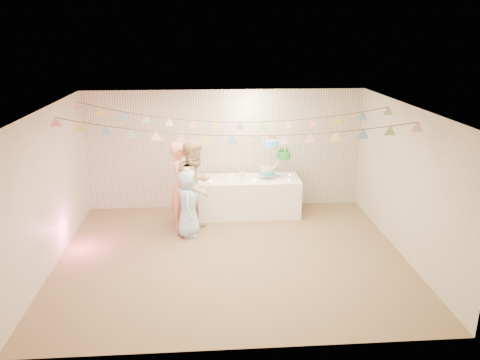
{
  "coord_description": "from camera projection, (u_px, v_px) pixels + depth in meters",
  "views": [
    {
      "loc": [
        -0.4,
        -7.38,
        3.79
      ],
      "look_at": [
        0.2,
        0.8,
        1.15
      ],
      "focal_mm": 35.0,
      "sensor_mm": 36.0,
      "label": 1
    }
  ],
  "objects": [
    {
      "name": "right_wall",
      "position": [
        406.0,
        182.0,
        8.01
      ],
      "size": [
        5.0,
        5.0,
        0.0
      ],
      "primitive_type": "plane",
      "color": "silver",
      "rests_on": "ground"
    },
    {
      "name": "cake_bottom",
      "position": [
        268.0,
        177.0,
        9.86
      ],
      "size": [
        0.31,
        0.31,
        0.15
      ],
      "primitive_type": null,
      "color": "#2BAACA",
      "rests_on": "cake_stand"
    },
    {
      "name": "cake_middle",
      "position": [
        282.0,
        162.0,
        9.94
      ],
      "size": [
        0.27,
        0.27,
        0.22
      ],
      "primitive_type": null,
      "color": "green",
      "rests_on": "cake_stand"
    },
    {
      "name": "tealight_4",
      "position": [
        289.0,
        180.0,
        9.73
      ],
      "size": [
        0.04,
        0.04,
        0.03
      ],
      "primitive_type": "cylinder",
      "color": "#FFD88C",
      "rests_on": "table"
    },
    {
      "name": "posy",
      "position": [
        242.0,
        177.0,
        9.88
      ],
      "size": [
        0.13,
        0.13,
        0.15
      ],
      "primitive_type": null,
      "color": "white",
      "rests_on": "table"
    },
    {
      "name": "table",
      "position": [
        249.0,
        196.0,
        9.98
      ],
      "size": [
        2.14,
        0.86,
        0.8
      ],
      "primitive_type": "cube",
      "color": "white",
      "rests_on": "floor"
    },
    {
      "name": "person_adult_a",
      "position": [
        182.0,
        185.0,
        9.18
      ],
      "size": [
        0.56,
        0.72,
        1.76
      ],
      "primitive_type": "imported",
      "rotation": [
        0.0,
        0.0,
        1.33
      ],
      "color": "#EEA17C",
      "rests_on": "floor"
    },
    {
      "name": "tealight_1",
      "position": [
        232.0,
        176.0,
        10.0
      ],
      "size": [
        0.04,
        0.04,
        0.03
      ],
      "primitive_type": "cylinder",
      "color": "#FFD88C",
      "rests_on": "table"
    },
    {
      "name": "cake_top_tier",
      "position": [
        272.0,
        151.0,
        9.73
      ],
      "size": [
        0.25,
        0.25,
        0.19
      ],
      "primitive_type": null,
      "color": "#4BDAED",
      "rests_on": "cake_stand"
    },
    {
      "name": "person_child",
      "position": [
        188.0,
        203.0,
        8.86
      ],
      "size": [
        0.45,
        0.66,
        1.32
      ],
      "primitive_type": "imported",
      "rotation": [
        0.0,
        0.0,
        1.52
      ],
      "color": "#A4CEE8",
      "rests_on": "floor"
    },
    {
      "name": "person_adult_b",
      "position": [
        195.0,
        186.0,
        8.99
      ],
      "size": [
        1.06,
        1.13,
        1.85
      ],
      "primitive_type": "imported",
      "rotation": [
        0.0,
        0.0,
        1.03
      ],
      "color": "tan",
      "rests_on": "floor"
    },
    {
      "name": "tealight_0",
      "position": [
        211.0,
        181.0,
        9.65
      ],
      "size": [
        0.04,
        0.04,
        0.03
      ],
      "primitive_type": "cylinder",
      "color": "#FFD88C",
      "rests_on": "table"
    },
    {
      "name": "tealight_5",
      "position": [
        290.0,
        175.0,
        10.05
      ],
      "size": [
        0.04,
        0.04,
        0.03
      ],
      "primitive_type": "cylinder",
      "color": "#FFD88C",
      "rests_on": "table"
    },
    {
      "name": "bunting_front",
      "position": [
        232.0,
        129.0,
        7.3
      ],
      "size": [
        5.6,
        0.9,
        0.36
      ],
      "primitive_type": null,
      "color": "#72A5E5",
      "rests_on": "ceiling"
    },
    {
      "name": "platter",
      "position": [
        223.0,
        182.0,
        9.78
      ],
      "size": [
        0.35,
        0.35,
        0.02
      ],
      "primitive_type": "cylinder",
      "color": "white",
      "rests_on": "table"
    },
    {
      "name": "tealight_3",
      "position": [
        264.0,
        174.0,
        10.08
      ],
      "size": [
        0.04,
        0.04,
        0.03
      ],
      "primitive_type": "cylinder",
      "color": "#FFD88C",
      "rests_on": "table"
    },
    {
      "name": "left_wall",
      "position": [
        47.0,
        191.0,
        7.59
      ],
      "size": [
        5.0,
        5.0,
        0.0
      ],
      "primitive_type": "plane",
      "color": "silver",
      "rests_on": "ground"
    },
    {
      "name": "bunting_back",
      "position": [
        228.0,
        113.0,
        8.52
      ],
      "size": [
        5.6,
        1.1,
        0.4
      ],
      "primitive_type": null,
      "color": "pink",
      "rests_on": "ceiling"
    },
    {
      "name": "floor",
      "position": [
        232.0,
        256.0,
        8.2
      ],
      "size": [
        6.0,
        6.0,
        0.0
      ],
      "primitive_type": "plane",
      "color": "brown",
      "rests_on": "ground"
    },
    {
      "name": "front_wall",
      "position": [
        244.0,
        255.0,
        5.43
      ],
      "size": [
        6.0,
        6.0,
        0.0
      ],
      "primitive_type": "plane",
      "color": "silver",
      "rests_on": "ground"
    },
    {
      "name": "cake_stand",
      "position": [
        275.0,
        160.0,
        9.83
      ],
      "size": [
        0.76,
        0.44,
        0.84
      ],
      "primitive_type": null,
      "color": "silver",
      "rests_on": "table"
    },
    {
      "name": "back_wall",
      "position": [
        225.0,
        150.0,
        10.17
      ],
      "size": [
        6.0,
        6.0,
        0.0
      ],
      "primitive_type": "plane",
      "color": "silver",
      "rests_on": "ground"
    },
    {
      "name": "tealight_2",
      "position": [
        255.0,
        181.0,
        9.65
      ],
      "size": [
        0.04,
        0.04,
        0.03
      ],
      "primitive_type": "cylinder",
      "color": "#FFD88C",
      "rests_on": "table"
    },
    {
      "name": "ceiling",
      "position": [
        231.0,
        109.0,
        7.4
      ],
      "size": [
        6.0,
        6.0,
        0.0
      ],
      "primitive_type": "plane",
      "color": "white",
      "rests_on": "ground"
    }
  ]
}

